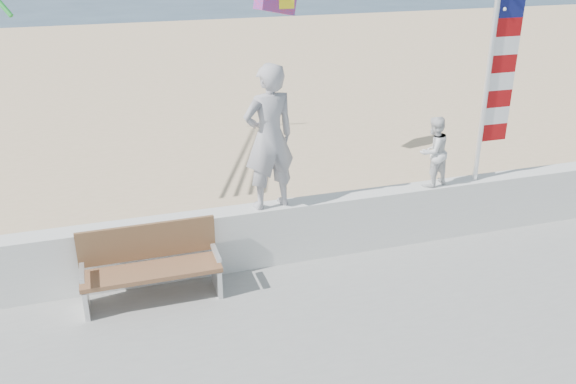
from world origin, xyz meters
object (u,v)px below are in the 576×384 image
(adult, at_px, (269,138))
(bench, at_px, (150,263))
(child, at_px, (433,152))
(flag, at_px, (498,58))

(adult, bearing_deg, bench, 3.70)
(child, bearing_deg, adult, -17.83)
(flag, bearing_deg, bench, -175.07)
(child, height_order, flag, flag)
(bench, xyz_separation_m, flag, (5.27, 0.45, 2.30))
(adult, height_order, child, adult)
(adult, relative_size, child, 1.88)
(adult, height_order, flag, flag)
(child, distance_m, bench, 4.47)
(bench, bearing_deg, adult, 14.40)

